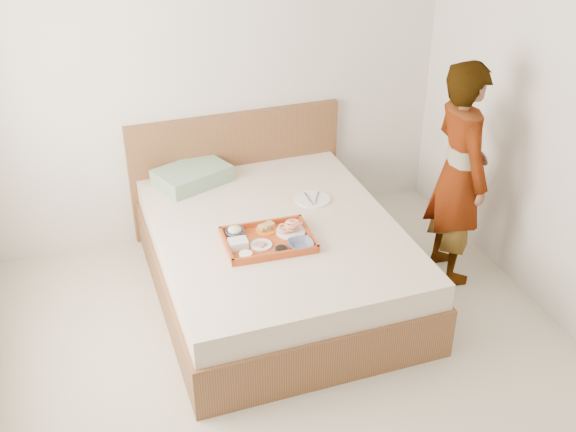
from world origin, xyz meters
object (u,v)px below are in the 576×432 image
Objects in this scene: tray at (268,240)px; person at (459,174)px; bed at (276,259)px; dinner_plate at (313,199)px.

person is at bearing 3.40° from tray.
bed is at bearing 61.60° from tray.
person reaches higher than dinner_plate.
bed is 0.51m from dinner_plate.
dinner_plate is at bearing 69.05° from person.
dinner_plate reaches higher than bed.
bed is 3.58× the size of tray.
tray is 0.35× the size of person.
tray is 1.38m from person.
bed is at bearing 86.28° from person.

